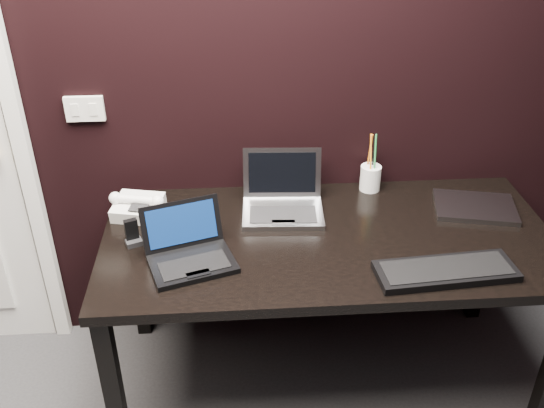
{
  "coord_description": "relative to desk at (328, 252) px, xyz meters",
  "views": [
    {
      "loc": [
        -0.05,
        -0.47,
        2.01
      ],
      "look_at": [
        0.08,
        1.35,
        0.92
      ],
      "focal_mm": 40.0,
      "sensor_mm": 36.0,
      "label": 1
    }
  ],
  "objects": [
    {
      "name": "pen_cup",
      "position": [
        0.23,
        0.34,
        0.14
      ],
      "size": [
        0.11,
        0.11,
        0.26
      ],
      "color": "white",
      "rests_on": "desk"
    },
    {
      "name": "ext_keyboard",
      "position": [
        0.36,
        -0.27,
        0.09
      ],
      "size": [
        0.49,
        0.2,
        0.03
      ],
      "color": "black",
      "rests_on": "desk"
    },
    {
      "name": "silver_laptop",
      "position": [
        -0.16,
        0.19,
        0.12
      ],
      "size": [
        0.33,
        0.3,
        0.22
      ],
      "color": "#A1A2A7",
      "rests_on": "desk"
    },
    {
      "name": "desk",
      "position": [
        0.0,
        0.0,
        0.0
      ],
      "size": [
        1.7,
        0.8,
        0.74
      ],
      "color": "black",
      "rests_on": "ground"
    },
    {
      "name": "wall_switch",
      "position": [
        -0.92,
        0.39,
        0.46
      ],
      "size": [
        0.15,
        0.02,
        0.1
      ],
      "color": "silver",
      "rests_on": "wall_back"
    },
    {
      "name": "desk_phone",
      "position": [
        -0.73,
        0.2,
        0.12
      ],
      "size": [
        0.23,
        0.2,
        0.11
      ],
      "color": "silver",
      "rests_on": "desk"
    },
    {
      "name": "closed_laptop",
      "position": [
        0.62,
        0.14,
        0.09
      ],
      "size": [
        0.36,
        0.29,
        0.02
      ],
      "color": "gray",
      "rests_on": "desk"
    },
    {
      "name": "mobile_phone",
      "position": [
        -0.73,
        0.0,
        0.12
      ],
      "size": [
        0.07,
        0.06,
        0.1
      ],
      "color": "black",
      "rests_on": "desk"
    },
    {
      "name": "wall_back",
      "position": [
        -0.3,
        0.4,
        0.64
      ],
      "size": [
        4.0,
        0.0,
        4.0
      ],
      "primitive_type": "plane",
      "rotation": [
        1.57,
        0.0,
        0.0
      ],
      "color": "black",
      "rests_on": "ground"
    },
    {
      "name": "netbook",
      "position": [
        -0.52,
        -0.12,
        0.12
      ],
      "size": [
        0.35,
        0.33,
        0.18
      ],
      "color": "black",
      "rests_on": "desk"
    }
  ]
}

